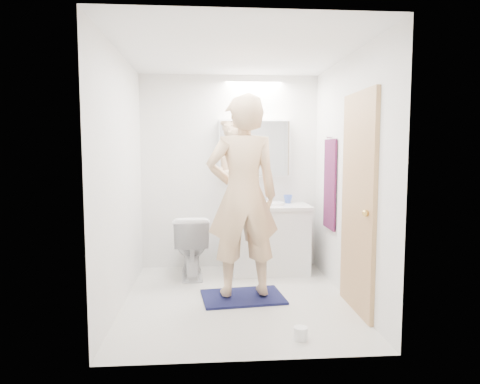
{
  "coord_description": "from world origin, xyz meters",
  "views": [
    {
      "loc": [
        -0.29,
        -4.13,
        1.48
      ],
      "look_at": [
        0.05,
        0.25,
        1.05
      ],
      "focal_mm": 32.2,
      "sensor_mm": 36.0,
      "label": 1
    }
  ],
  "objects": [
    {
      "name": "toilet_paper_roll",
      "position": [
        0.43,
        -0.94,
        0.05
      ],
      "size": [
        0.11,
        0.11,
        0.1
      ],
      "primitive_type": "cylinder",
      "color": "white",
      "rests_on": "floor"
    },
    {
      "name": "vanity_cabinet",
      "position": [
        0.47,
        0.96,
        0.39
      ],
      "size": [
        0.9,
        0.55,
        0.78
      ],
      "primitive_type": "cube",
      "color": "white",
      "rests_on": "floor"
    },
    {
      "name": "towel",
      "position": [
        1.08,
        0.55,
        1.1
      ],
      "size": [
        0.02,
        0.42,
        1.0
      ],
      "primitive_type": "cube",
      "color": "#12153B",
      "rests_on": "wall_right"
    },
    {
      "name": "towel_hook",
      "position": [
        1.07,
        0.55,
        1.62
      ],
      "size": [
        0.07,
        0.02,
        0.02
      ],
      "primitive_type": "cylinder",
      "rotation": [
        0.0,
        1.57,
        0.0
      ],
      "color": "silver",
      "rests_on": "wall_right"
    },
    {
      "name": "door",
      "position": [
        1.08,
        -0.35,
        1.0
      ],
      "size": [
        0.04,
        0.8,
        2.0
      ],
      "primitive_type": "cube",
      "color": "tan",
      "rests_on": "wall_right"
    },
    {
      "name": "door_knob",
      "position": [
        1.04,
        -0.65,
        0.95
      ],
      "size": [
        0.06,
        0.06,
        0.06
      ],
      "primitive_type": "sphere",
      "color": "gold",
      "rests_on": "door"
    },
    {
      "name": "medicine_cabinet",
      "position": [
        0.3,
        1.18,
        1.5
      ],
      "size": [
        0.88,
        0.14,
        0.7
      ],
      "primitive_type": "cube",
      "color": "white",
      "rests_on": "wall_back"
    },
    {
      "name": "floor",
      "position": [
        0.0,
        0.0,
        0.0
      ],
      "size": [
        2.5,
        2.5,
        0.0
      ],
      "primitive_type": "plane",
      "color": "silver",
      "rests_on": "ground"
    },
    {
      "name": "mirror_panel",
      "position": [
        0.3,
        1.1,
        1.5
      ],
      "size": [
        0.84,
        0.01,
        0.66
      ],
      "primitive_type": "cube",
      "color": "silver",
      "rests_on": "medicine_cabinet"
    },
    {
      "name": "person",
      "position": [
        0.06,
        0.04,
        1.03
      ],
      "size": [
        0.76,
        0.54,
        1.96
      ],
      "primitive_type": "imported",
      "rotation": [
        0.0,
        0.0,
        3.25
      ],
      "color": "#DFB485",
      "rests_on": "bath_rug"
    },
    {
      "name": "countertop",
      "position": [
        0.47,
        0.96,
        0.8
      ],
      "size": [
        0.95,
        0.58,
        0.04
      ],
      "primitive_type": "cube",
      "color": "white",
      "rests_on": "vanity_cabinet"
    },
    {
      "name": "bath_rug",
      "position": [
        0.06,
        0.04,
        0.01
      ],
      "size": [
        0.85,
        0.63,
        0.02
      ],
      "primitive_type": "cube",
      "rotation": [
        0.0,
        0.0,
        0.11
      ],
      "color": "#13133B",
      "rests_on": "floor"
    },
    {
      "name": "wall_front",
      "position": [
        0.0,
        -1.25,
        1.2
      ],
      "size": [
        2.5,
        0.0,
        2.5
      ],
      "primitive_type": "plane",
      "rotation": [
        -1.57,
        0.0,
        0.0
      ],
      "color": "white",
      "rests_on": "floor"
    },
    {
      "name": "toilet",
      "position": [
        -0.48,
        0.85,
        0.36
      ],
      "size": [
        0.45,
        0.74,
        0.73
      ],
      "primitive_type": "imported",
      "rotation": [
        0.0,
        0.0,
        3.2
      ],
      "color": "white",
      "rests_on": "floor"
    },
    {
      "name": "ceiling",
      "position": [
        0.0,
        0.0,
        2.4
      ],
      "size": [
        2.5,
        2.5,
        0.0
      ],
      "primitive_type": "plane",
      "rotation": [
        3.14,
        0.0,
        0.0
      ],
      "color": "white",
      "rests_on": "floor"
    },
    {
      "name": "wall_back",
      "position": [
        0.0,
        1.25,
        1.2
      ],
      "size": [
        2.5,
        0.0,
        2.5
      ],
      "primitive_type": "plane",
      "rotation": [
        1.57,
        0.0,
        0.0
      ],
      "color": "white",
      "rests_on": "floor"
    },
    {
      "name": "soap_bottle_b",
      "position": [
        0.25,
        1.15,
        0.9
      ],
      "size": [
        0.09,
        0.09,
        0.16
      ],
      "primitive_type": "imported",
      "rotation": [
        0.0,
        0.0,
        -0.23
      ],
      "color": "#5985BF",
      "rests_on": "countertop"
    },
    {
      "name": "toothbrush_cup",
      "position": [
        0.72,
        1.12,
        0.87
      ],
      "size": [
        0.15,
        0.15,
        0.1
      ],
      "primitive_type": "imported",
      "rotation": [
        0.0,
        0.0,
        -0.42
      ],
      "color": "#415EC3",
      "rests_on": "countertop"
    },
    {
      "name": "wall_right",
      "position": [
        1.1,
        0.0,
        1.2
      ],
      "size": [
        0.0,
        2.5,
        2.5
      ],
      "primitive_type": "plane",
      "rotation": [
        1.57,
        0.0,
        -1.57
      ],
      "color": "white",
      "rests_on": "floor"
    },
    {
      "name": "soap_bottle_a",
      "position": [
        0.19,
        1.11,
        0.94
      ],
      "size": [
        0.13,
        0.13,
        0.24
      ],
      "primitive_type": "imported",
      "rotation": [
        0.0,
        0.0,
        0.78
      ],
      "color": "#CABF83",
      "rests_on": "countertop"
    },
    {
      "name": "faucet",
      "position": [
        0.47,
        1.19,
        0.9
      ],
      "size": [
        0.02,
        0.02,
        0.16
      ],
      "primitive_type": "cylinder",
      "color": "silver",
      "rests_on": "countertop"
    },
    {
      "name": "sink_basin",
      "position": [
        0.47,
        0.99,
        0.84
      ],
      "size": [
        0.36,
        0.36,
        0.03
      ],
      "primitive_type": "cylinder",
      "color": "white",
      "rests_on": "countertop"
    },
    {
      "name": "wall_left",
      "position": [
        -1.1,
        0.0,
        1.2
      ],
      "size": [
        0.0,
        2.5,
        2.5
      ],
      "primitive_type": "plane",
      "rotation": [
        1.57,
        0.0,
        1.57
      ],
      "color": "white",
      "rests_on": "floor"
    }
  ]
}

